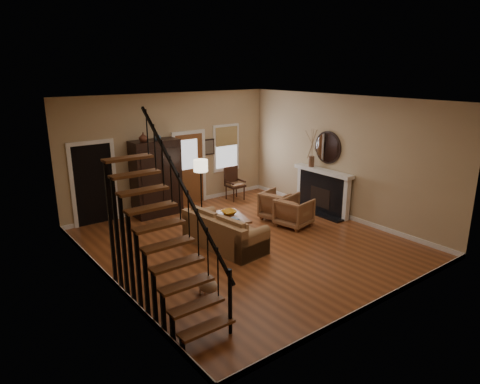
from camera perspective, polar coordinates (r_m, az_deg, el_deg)
room at (r=10.78m, az=-6.58°, el=2.97°), size 7.00×7.33×3.30m
staircase at (r=7.09m, az=-10.28°, el=-3.57°), size 0.94×2.80×3.20m
fireplace at (r=12.24m, az=11.07°, el=0.67°), size 0.33×1.95×2.30m
armoire at (r=11.95m, az=-11.11°, el=1.84°), size 1.30×0.60×2.10m
vase_a at (r=11.48m, az=-12.78°, el=7.15°), size 0.24×0.24×0.25m
vase_b at (r=11.65m, az=-10.98°, el=7.29°), size 0.20×0.20×0.21m
sofa at (r=9.80m, az=-2.09°, el=-5.24°), size 1.11×2.12×0.76m
coffee_table at (r=10.68m, az=-1.23°, el=-4.31°), size 0.89×1.23×0.43m
bowl at (r=10.74m, az=-1.50°, el=-2.73°), size 0.38×0.38×0.09m
books at (r=10.31m, az=-0.80°, el=-3.68°), size 0.20×0.28×0.05m
armchair_left at (r=11.14m, az=7.21°, el=-2.67°), size 0.97×0.96×0.75m
armchair_right at (r=11.58m, az=5.21°, el=-1.79°), size 1.04×1.02×0.78m
floor_lamp at (r=11.45m, az=-5.19°, el=0.27°), size 0.42×0.42×1.65m
side_chair at (r=13.20m, az=-0.66°, el=1.11°), size 0.54×0.54×1.02m
dog at (r=7.92m, az=-4.34°, el=-12.44°), size 0.40×0.53×0.35m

